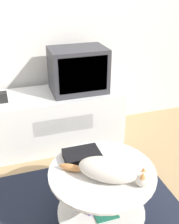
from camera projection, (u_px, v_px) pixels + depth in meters
ground_plane at (90, 217)px, 1.99m from camera, size 12.00×12.00×0.00m
wall_back at (46, 14)px, 2.64m from camera, size 8.00×0.05×2.60m
rug at (90, 216)px, 1.99m from camera, size 1.44×1.31×0.02m
tv_stand at (59, 118)px, 2.80m from camera, size 1.32×0.54×0.58m
tv at (78, 70)px, 2.62m from camera, size 0.55×0.39×0.44m
speaker at (2, 97)px, 2.46m from camera, size 0.09×0.09×0.09m
coffee_table at (102, 190)px, 1.81m from camera, size 0.71×0.71×0.48m
dvd_box at (82, 155)px, 1.83m from camera, size 0.25×0.17×0.05m
cat at (110, 170)px, 1.62m from camera, size 0.51×0.38×0.14m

